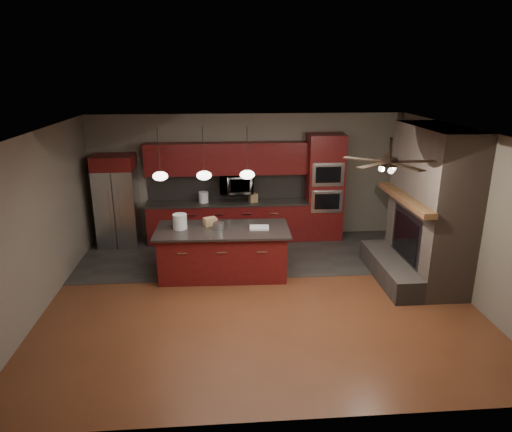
{
  "coord_description": "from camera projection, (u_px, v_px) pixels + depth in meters",
  "views": [
    {
      "loc": [
        -0.61,
        -7.08,
        3.71
      ],
      "look_at": [
        -0.0,
        0.6,
        1.23
      ],
      "focal_mm": 32.0,
      "sensor_mm": 36.0,
      "label": 1
    }
  ],
  "objects": [
    {
      "name": "left_wall",
      "position": [
        39.0,
        223.0,
        7.21
      ],
      "size": [
        0.02,
        6.0,
        2.8
      ],
      "primitive_type": "cube",
      "color": "#6B6155",
      "rests_on": "ground"
    },
    {
      "name": "oven_tower",
      "position": [
        324.0,
        187.0,
        10.21
      ],
      "size": [
        0.8,
        0.63,
        2.38
      ],
      "color": "#5F1311",
      "rests_on": "ground"
    },
    {
      "name": "counter_bucket",
      "position": [
        204.0,
        197.0,
        10.07
      ],
      "size": [
        0.22,
        0.22,
        0.24
      ],
      "primitive_type": "cylinder",
      "rotation": [
        0.0,
        0.0,
        0.04
      ],
      "color": "silver",
      "rests_on": "back_cabinetry"
    },
    {
      "name": "right_wall",
      "position": [
        464.0,
        212.0,
        7.73
      ],
      "size": [
        0.02,
        6.0,
        2.8
      ],
      "primitive_type": "cube",
      "color": "#6B6155",
      "rests_on": "ground"
    },
    {
      "name": "counter_box",
      "position": [
        253.0,
        198.0,
        10.11
      ],
      "size": [
        0.21,
        0.18,
        0.19
      ],
      "primitive_type": "cube",
      "rotation": [
        0.0,
        0.0,
        0.32
      ],
      "color": "#93764C",
      "rests_on": "back_cabinetry"
    },
    {
      "name": "paint_tray",
      "position": [
        259.0,
        228.0,
        8.38
      ],
      "size": [
        0.37,
        0.27,
        0.03
      ],
      "primitive_type": "cube",
      "rotation": [
        0.0,
        0.0,
        -0.08
      ],
      "color": "silver",
      "rests_on": "kitchen_island"
    },
    {
      "name": "back_cabinetry",
      "position": [
        228.0,
        202.0,
        10.19
      ],
      "size": [
        3.59,
        0.64,
        2.2
      ],
      "color": "#5F1311",
      "rests_on": "ground"
    },
    {
      "name": "pendant_right",
      "position": [
        247.0,
        174.0,
        7.95
      ],
      "size": [
        0.26,
        0.26,
        0.92
      ],
      "color": "black",
      "rests_on": "ceiling"
    },
    {
      "name": "pendant_left",
      "position": [
        160.0,
        176.0,
        7.84
      ],
      "size": [
        0.26,
        0.26,
        0.92
      ],
      "color": "black",
      "rests_on": "ceiling"
    },
    {
      "name": "microwave",
      "position": [
        236.0,
        184.0,
        10.09
      ],
      "size": [
        0.73,
        0.41,
        0.5
      ],
      "primitive_type": "imported",
      "color": "silver",
      "rests_on": "back_cabinetry"
    },
    {
      "name": "pendant_center",
      "position": [
        204.0,
        175.0,
        7.89
      ],
      "size": [
        0.26,
        0.26,
        0.92
      ],
      "color": "black",
      "rests_on": "ceiling"
    },
    {
      "name": "kitchen_island",
      "position": [
        223.0,
        252.0,
        8.51
      ],
      "size": [
        2.48,
        1.19,
        0.92
      ],
      "rotation": [
        0.0,
        0.0,
        -0.03
      ],
      "color": "#5F1311",
      "rests_on": "ground"
    },
    {
      "name": "fireplace_column",
      "position": [
        427.0,
        212.0,
        8.11
      ],
      "size": [
        1.3,
        2.1,
        2.8
      ],
      "color": "brown",
      "rests_on": "ground"
    },
    {
      "name": "ground",
      "position": [
        259.0,
        294.0,
        7.9
      ],
      "size": [
        7.0,
        7.0,
        0.0
      ],
      "primitive_type": "plane",
      "color": "brown",
      "rests_on": "ground"
    },
    {
      "name": "refrigerator",
      "position": [
        117.0,
        201.0,
        9.86
      ],
      "size": [
        0.85,
        0.75,
        2.0
      ],
      "color": "silver",
      "rests_on": "ground"
    },
    {
      "name": "white_bucket",
      "position": [
        180.0,
        222.0,
        8.34
      ],
      "size": [
        0.3,
        0.3,
        0.28
      ],
      "primitive_type": "cylinder",
      "rotation": [
        0.0,
        0.0,
        -0.16
      ],
      "color": "silver",
      "rests_on": "kitchen_island"
    },
    {
      "name": "paint_can",
      "position": [
        219.0,
        226.0,
        8.31
      ],
      "size": [
        0.26,
        0.26,
        0.13
      ],
      "primitive_type": "cylinder",
      "rotation": [
        0.0,
        0.0,
        -0.39
      ],
      "color": "#BABABF",
      "rests_on": "kitchen_island"
    },
    {
      "name": "back_wall",
      "position": [
        248.0,
        177.0,
        10.31
      ],
      "size": [
        7.0,
        0.02,
        2.8
      ],
      "primitive_type": "cube",
      "color": "#6B6155",
      "rests_on": "ground"
    },
    {
      "name": "cardboard_box",
      "position": [
        210.0,
        222.0,
        8.54
      ],
      "size": [
        0.28,
        0.24,
        0.15
      ],
      "primitive_type": "cube",
      "rotation": [
        0.0,
        0.0,
        0.4
      ],
      "color": "tan",
      "rests_on": "kitchen_island"
    },
    {
      "name": "ceiling",
      "position": [
        259.0,
        131.0,
        7.04
      ],
      "size": [
        7.0,
        6.0,
        0.02
      ],
      "primitive_type": "cube",
      "color": "white",
      "rests_on": "back_wall"
    },
    {
      "name": "slate_tile_patch",
      "position": [
        252.0,
        254.0,
        9.6
      ],
      "size": [
        7.0,
        2.4,
        0.01
      ],
      "primitive_type": "cube",
      "color": "#2E2C2A",
      "rests_on": "ground"
    },
    {
      "name": "ceiling_fan",
      "position": [
        389.0,
        161.0,
        6.52
      ],
      "size": [
        1.27,
        1.33,
        0.41
      ],
      "color": "black",
      "rests_on": "ceiling"
    }
  ]
}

